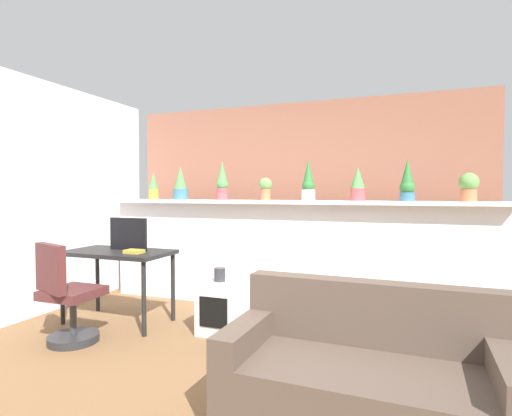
{
  "coord_description": "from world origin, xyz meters",
  "views": [
    {
      "loc": [
        1.3,
        -2.42,
        1.35
      ],
      "look_at": [
        -0.07,
        1.21,
        1.2
      ],
      "focal_mm": 28.05,
      "sensor_mm": 36.0,
      "label": 1
    }
  ],
  "objects_px": {
    "potted_plant_2": "(222,182)",
    "vase_on_shelf": "(220,275)",
    "potted_plant_4": "(308,183)",
    "potted_plant_5": "(358,184)",
    "potted_plant_1": "(181,185)",
    "tv_monitor": "(128,234)",
    "side_cube_shelf": "(222,307)",
    "potted_plant_0": "(153,186)",
    "potted_plant_3": "(265,188)",
    "office_chair": "(67,301)",
    "potted_plant_7": "(469,186)",
    "couch": "(364,380)",
    "desk": "(118,259)",
    "potted_plant_6": "(407,182)",
    "book_on_desk": "(134,251)"
  },
  "relations": [
    {
      "from": "desk",
      "to": "potted_plant_2",
      "type": "bearing_deg",
      "value": 56.06
    },
    {
      "from": "potted_plant_5",
      "to": "vase_on_shelf",
      "type": "distance_m",
      "value": 1.76
    },
    {
      "from": "potted_plant_4",
      "to": "desk",
      "type": "relative_size",
      "value": 0.42
    },
    {
      "from": "potted_plant_2",
      "to": "vase_on_shelf",
      "type": "relative_size",
      "value": 3.57
    },
    {
      "from": "potted_plant_5",
      "to": "potted_plant_6",
      "type": "bearing_deg",
      "value": -6.89
    },
    {
      "from": "desk",
      "to": "side_cube_shelf",
      "type": "relative_size",
      "value": 2.2
    },
    {
      "from": "potted_plant_5",
      "to": "book_on_desk",
      "type": "height_order",
      "value": "potted_plant_5"
    },
    {
      "from": "potted_plant_1",
      "to": "office_chair",
      "type": "bearing_deg",
      "value": -95.12
    },
    {
      "from": "potted_plant_1",
      "to": "potted_plant_4",
      "type": "distance_m",
      "value": 1.64
    },
    {
      "from": "potted_plant_5",
      "to": "potted_plant_6",
      "type": "height_order",
      "value": "potted_plant_6"
    },
    {
      "from": "book_on_desk",
      "to": "tv_monitor",
      "type": "bearing_deg",
      "value": 139.95
    },
    {
      "from": "potted_plant_0",
      "to": "tv_monitor",
      "type": "bearing_deg",
      "value": -69.58
    },
    {
      "from": "potted_plant_4",
      "to": "potted_plant_5",
      "type": "distance_m",
      "value": 0.54
    },
    {
      "from": "potted_plant_4",
      "to": "potted_plant_7",
      "type": "relative_size",
      "value": 1.63
    },
    {
      "from": "potted_plant_0",
      "to": "side_cube_shelf",
      "type": "xyz_separation_m",
      "value": [
        1.44,
        -0.95,
        -1.19
      ]
    },
    {
      "from": "desk",
      "to": "tv_monitor",
      "type": "relative_size",
      "value": 2.49
    },
    {
      "from": "tv_monitor",
      "to": "book_on_desk",
      "type": "height_order",
      "value": "tv_monitor"
    },
    {
      "from": "vase_on_shelf",
      "to": "potted_plant_3",
      "type": "bearing_deg",
      "value": 80.71
    },
    {
      "from": "couch",
      "to": "potted_plant_0",
      "type": "bearing_deg",
      "value": 143.9
    },
    {
      "from": "book_on_desk",
      "to": "potted_plant_1",
      "type": "bearing_deg",
      "value": 97.28
    },
    {
      "from": "potted_plant_2",
      "to": "potted_plant_4",
      "type": "height_order",
      "value": "potted_plant_2"
    },
    {
      "from": "potted_plant_3",
      "to": "office_chair",
      "type": "relative_size",
      "value": 0.29
    },
    {
      "from": "side_cube_shelf",
      "to": "couch",
      "type": "relative_size",
      "value": 0.32
    },
    {
      "from": "potted_plant_0",
      "to": "potted_plant_6",
      "type": "relative_size",
      "value": 0.79
    },
    {
      "from": "potted_plant_0",
      "to": "book_on_desk",
      "type": "height_order",
      "value": "potted_plant_0"
    },
    {
      "from": "potted_plant_0",
      "to": "side_cube_shelf",
      "type": "distance_m",
      "value": 2.09
    },
    {
      "from": "potted_plant_3",
      "to": "potted_plant_1",
      "type": "bearing_deg",
      "value": 177.87
    },
    {
      "from": "potted_plant_6",
      "to": "vase_on_shelf",
      "type": "height_order",
      "value": "potted_plant_6"
    },
    {
      "from": "potted_plant_1",
      "to": "potted_plant_7",
      "type": "bearing_deg",
      "value": 0.29
    },
    {
      "from": "tv_monitor",
      "to": "potted_plant_7",
      "type": "bearing_deg",
      "value": 16.39
    },
    {
      "from": "potted_plant_0",
      "to": "book_on_desk",
      "type": "xyz_separation_m",
      "value": [
        0.56,
        -1.13,
        -0.67
      ]
    },
    {
      "from": "desk",
      "to": "side_cube_shelf",
      "type": "distance_m",
      "value": 1.22
    },
    {
      "from": "desk",
      "to": "potted_plant_3",
      "type": "bearing_deg",
      "value": 37.82
    },
    {
      "from": "potted_plant_7",
      "to": "vase_on_shelf",
      "type": "xyz_separation_m",
      "value": [
        -2.24,
        -0.96,
        -0.85
      ]
    },
    {
      "from": "tv_monitor",
      "to": "potted_plant_2",
      "type": "bearing_deg",
      "value": 56.79
    },
    {
      "from": "potted_plant_2",
      "to": "potted_plant_7",
      "type": "relative_size",
      "value": 1.65
    },
    {
      "from": "potted_plant_1",
      "to": "vase_on_shelf",
      "type": "relative_size",
      "value": 3.17
    },
    {
      "from": "couch",
      "to": "potted_plant_3",
      "type": "bearing_deg",
      "value": 122.68
    },
    {
      "from": "potted_plant_1",
      "to": "potted_plant_7",
      "type": "distance_m",
      "value": 3.24
    },
    {
      "from": "potted_plant_2",
      "to": "book_on_desk",
      "type": "xyz_separation_m",
      "value": [
        -0.43,
        -1.13,
        -0.71
      ]
    },
    {
      "from": "potted_plant_4",
      "to": "potted_plant_6",
      "type": "relative_size",
      "value": 1.06
    },
    {
      "from": "desk",
      "to": "vase_on_shelf",
      "type": "distance_m",
      "value": 1.13
    },
    {
      "from": "tv_monitor",
      "to": "book_on_desk",
      "type": "distance_m",
      "value": 0.3
    },
    {
      "from": "tv_monitor",
      "to": "side_cube_shelf",
      "type": "xyz_separation_m",
      "value": [
        1.08,
        0.02,
        -0.67
      ]
    },
    {
      "from": "potted_plant_4",
      "to": "vase_on_shelf",
      "type": "xyz_separation_m",
      "value": [
        -0.64,
        -0.96,
        -0.9
      ]
    },
    {
      "from": "desk",
      "to": "vase_on_shelf",
      "type": "bearing_deg",
      "value": 4.33
    },
    {
      "from": "tv_monitor",
      "to": "potted_plant_1",
      "type": "bearing_deg",
      "value": 86.78
    },
    {
      "from": "side_cube_shelf",
      "to": "vase_on_shelf",
      "type": "relative_size",
      "value": 3.83
    },
    {
      "from": "potted_plant_3",
      "to": "office_chair",
      "type": "distance_m",
      "value": 2.33
    },
    {
      "from": "potted_plant_2",
      "to": "potted_plant_6",
      "type": "xyz_separation_m",
      "value": [
        2.1,
        -0.04,
        -0.02
      ]
    }
  ]
}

